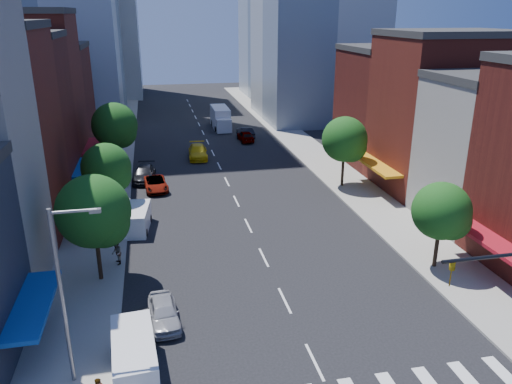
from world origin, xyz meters
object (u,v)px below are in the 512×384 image
(pedestrian_far, at_px, (117,253))
(parked_car_front, at_px, (164,312))
(taxi, at_px, (198,152))
(parked_car_rear, at_px, (144,174))
(cargo_van_near, at_px, (135,360))
(cargo_van_far, at_px, (137,219))
(parked_car_third, at_px, (156,184))
(box_truck, at_px, (221,119))
(parked_car_second, at_px, (137,213))
(traffic_car_oncoming, at_px, (245,132))
(traffic_car_far, at_px, (245,136))

(pedestrian_far, bearing_deg, parked_car_front, 12.14)
(taxi, relative_size, pedestrian_far, 3.17)
(parked_car_rear, distance_m, cargo_van_near, 31.57)
(parked_car_front, bearing_deg, taxi, 76.37)
(parked_car_front, xyz_separation_m, cargo_van_far, (-1.66, 13.89, 0.24))
(parked_car_third, relative_size, box_truck, 0.60)
(parked_car_second, bearing_deg, pedestrian_far, -103.49)
(taxi, relative_size, traffic_car_oncoming, 1.17)
(traffic_car_oncoming, bearing_deg, cargo_van_near, 68.76)
(taxi, distance_m, pedestrian_far, 28.35)
(traffic_car_oncoming, xyz_separation_m, box_truck, (-2.60, 7.02, 0.75))
(taxi, xyz_separation_m, traffic_car_far, (7.39, 7.24, -0.05))
(traffic_car_oncoming, bearing_deg, cargo_van_far, 59.46)
(parked_car_third, height_order, cargo_van_near, cargo_van_near)
(traffic_car_far, xyz_separation_m, pedestrian_far, (-15.78, -34.32, 0.27))
(parked_car_rear, distance_m, traffic_car_far, 20.45)
(parked_car_second, relative_size, cargo_van_near, 0.86)
(pedestrian_far, bearing_deg, parked_car_third, 160.29)
(taxi, height_order, pedestrian_far, pedestrian_far)
(cargo_van_far, bearing_deg, taxi, 78.06)
(traffic_car_far, height_order, box_truck, box_truck)
(parked_car_rear, xyz_separation_m, taxi, (6.54, 7.73, 0.04))
(cargo_van_far, height_order, pedestrian_far, pedestrian_far)
(taxi, distance_m, traffic_car_far, 10.35)
(parked_car_front, distance_m, parked_car_rear, 27.11)
(pedestrian_far, bearing_deg, cargo_van_near, -2.21)
(taxi, bearing_deg, parked_car_rear, -127.04)
(parked_car_third, distance_m, pedestrian_far, 16.25)
(cargo_van_near, bearing_deg, pedestrian_far, 92.45)
(parked_car_front, distance_m, cargo_van_near, 4.75)
(parked_car_front, height_order, box_truck, box_truck)
(parked_car_rear, height_order, pedestrian_far, pedestrian_far)
(parked_car_rear, distance_m, box_truck, 26.84)
(parked_car_second, bearing_deg, cargo_van_near, -94.28)
(taxi, xyz_separation_m, box_truck, (5.20, 16.39, 0.72))
(cargo_van_near, bearing_deg, taxi, 75.60)
(cargo_van_near, bearing_deg, box_truck, 73.31)
(cargo_van_far, bearing_deg, traffic_car_oncoming, 70.57)
(traffic_car_oncoming, bearing_deg, parked_car_third, 52.80)
(parked_car_front, distance_m, traffic_car_oncoming, 46.11)
(parked_car_third, distance_m, parked_car_rear, 3.57)
(cargo_van_near, xyz_separation_m, box_truck, (12.13, 55.68, 0.46))
(parked_car_rear, xyz_separation_m, cargo_van_far, (-0.52, -13.19, 0.17))
(parked_car_front, height_order, parked_car_third, parked_car_front)
(parked_car_front, bearing_deg, traffic_car_oncoming, 68.55)
(traffic_car_oncoming, distance_m, pedestrian_far, 39.88)
(taxi, distance_m, traffic_car_oncoming, 12.19)
(cargo_van_far, bearing_deg, box_truck, 78.51)
(cargo_van_near, relative_size, cargo_van_far, 1.12)
(box_truck, relative_size, pedestrian_far, 4.58)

